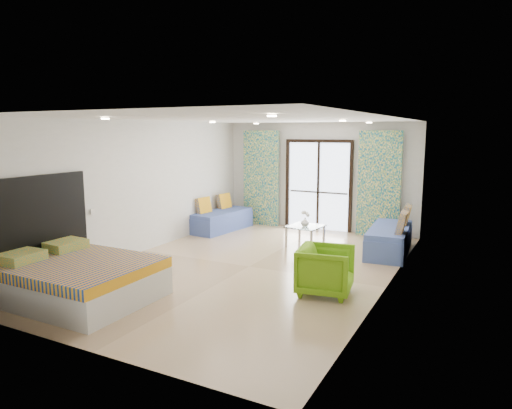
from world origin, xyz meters
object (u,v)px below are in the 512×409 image
at_px(bed, 79,279).
at_px(daybed_right, 390,239).
at_px(daybed_left, 221,220).
at_px(armchair, 326,268).
at_px(coffee_table, 305,228).

distance_m(bed, daybed_right, 6.01).
relative_size(daybed_left, armchair, 2.25).
xyz_separation_m(bed, armchair, (3.19, 1.90, 0.11)).
bearing_deg(bed, daybed_right, 53.25).
bearing_deg(daybed_left, coffee_table, -6.51).
bearing_deg(bed, armchair, 30.77).
height_order(bed, daybed_left, daybed_left).
bearing_deg(coffee_table, daybed_left, 167.05).
height_order(daybed_left, armchair, daybed_left).
bearing_deg(bed, coffee_table, 67.66).
distance_m(daybed_left, armchair, 4.98).
distance_m(daybed_right, armchair, 2.94).
height_order(daybed_left, daybed_right, daybed_right).
bearing_deg(coffee_table, bed, -112.34).
bearing_deg(daybed_left, armchair, -33.17).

